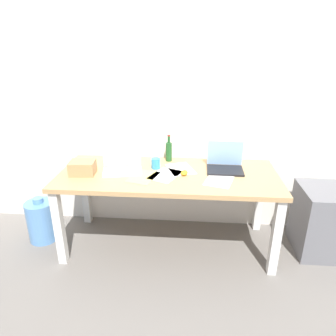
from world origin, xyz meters
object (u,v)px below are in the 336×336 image
at_px(water_cooler_jug, 42,221).
at_px(beer_bottle, 169,151).
at_px(desk, 168,182).
at_px(laptop_left, 122,165).
at_px(laptop_right, 225,164).
at_px(filing_cabinet, 320,220).
at_px(coffee_mug, 156,163).
at_px(computer_mouse, 184,173).
at_px(cardboard_box, 83,168).

bearing_deg(water_cooler_jug, beer_bottle, 15.09).
distance_m(desk, water_cooler_jug, 1.31).
relative_size(laptop_left, laptop_right, 1.16).
bearing_deg(desk, filing_cabinet, 1.06).
xyz_separation_m(laptop_left, laptop_right, (0.92, 0.10, -0.00)).
xyz_separation_m(desk, laptop_right, (0.50, 0.13, 0.14)).
relative_size(beer_bottle, filing_cabinet, 0.42).
distance_m(desk, laptop_right, 0.54).
relative_size(laptop_left, coffee_mug, 3.94).
relative_size(desk, filing_cabinet, 3.10).
xyz_separation_m(computer_mouse, water_cooler_jug, (-1.37, 0.00, -0.55)).
relative_size(laptop_left, water_cooler_jug, 0.83).
distance_m(cardboard_box, water_cooler_jug, 0.77).
bearing_deg(coffee_mug, filing_cabinet, -3.16).
bearing_deg(laptop_left, cardboard_box, -162.63).
distance_m(desk, beer_bottle, 0.36).
distance_m(laptop_right, filing_cabinet, 1.00).
relative_size(computer_mouse, cardboard_box, 0.47).
relative_size(laptop_right, coffee_mug, 3.39).
bearing_deg(laptop_left, computer_mouse, -4.58).
bearing_deg(water_cooler_jug, laptop_left, 3.00).
height_order(water_cooler_jug, filing_cabinet, filing_cabinet).
bearing_deg(filing_cabinet, desk, -178.94).
bearing_deg(water_cooler_jug, desk, 0.70).
distance_m(laptop_right, beer_bottle, 0.55).
distance_m(laptop_right, cardboard_box, 1.26).
bearing_deg(cardboard_box, coffee_mug, 16.49).
distance_m(laptop_left, filing_cabinet, 1.86).
relative_size(desk, coffee_mug, 20.16).
bearing_deg(beer_bottle, laptop_left, -144.26).
height_order(laptop_right, beer_bottle, beer_bottle).
bearing_deg(laptop_right, laptop_left, -173.81).
relative_size(laptop_left, computer_mouse, 3.74).
bearing_deg(filing_cabinet, coffee_mug, 176.84).
xyz_separation_m(laptop_right, coffee_mug, (-0.62, -0.02, -0.00)).
distance_m(cardboard_box, coffee_mug, 0.64).
xyz_separation_m(water_cooler_jug, filing_cabinet, (2.61, 0.04, 0.10)).
height_order(desk, water_cooler_jug, desk).
xyz_separation_m(desk, cardboard_box, (-0.74, -0.07, 0.15)).
height_order(laptop_left, computer_mouse, laptop_left).
xyz_separation_m(computer_mouse, filing_cabinet, (1.24, 0.04, -0.45)).
xyz_separation_m(laptop_left, cardboard_box, (-0.33, -0.10, 0.00)).
distance_m(laptop_right, coffee_mug, 0.63).
bearing_deg(beer_bottle, laptop_right, -19.53).
height_order(laptop_right, cardboard_box, laptop_right).
bearing_deg(computer_mouse, filing_cabinet, 9.91).
bearing_deg(desk, laptop_left, 176.13).
height_order(coffee_mug, water_cooler_jug, coffee_mug).
distance_m(desk, filing_cabinet, 1.42).
height_order(desk, coffee_mug, coffee_mug).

